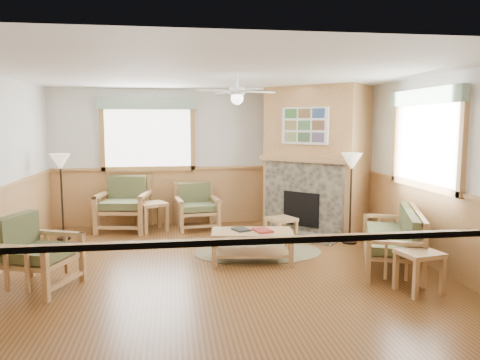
{
  "coord_description": "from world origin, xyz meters",
  "views": [
    {
      "loc": [
        -0.64,
        -6.43,
        2.03
      ],
      "look_at": [
        0.4,
        0.7,
        1.15
      ],
      "focal_mm": 35.0,
      "sensor_mm": 36.0,
      "label": 1
    }
  ],
  "objects": [
    {
      "name": "floor",
      "position": [
        0.0,
        0.0,
        -0.01
      ],
      "size": [
        6.0,
        6.0,
        0.01
      ],
      "primitive_type": "cube",
      "color": "brown",
      "rests_on": "ground"
    },
    {
      "name": "ceiling",
      "position": [
        0.0,
        0.0,
        2.7
      ],
      "size": [
        6.0,
        6.0,
        0.01
      ],
      "primitive_type": "cube",
      "color": "white",
      "rests_on": "floor"
    },
    {
      "name": "wall_back",
      "position": [
        0.0,
        3.0,
        1.35
      ],
      "size": [
        6.0,
        0.02,
        2.7
      ],
      "primitive_type": "cube",
      "color": "silver",
      "rests_on": "floor"
    },
    {
      "name": "wall_front",
      "position": [
        0.0,
        -3.0,
        1.35
      ],
      "size": [
        6.0,
        0.02,
        2.7
      ],
      "primitive_type": "cube",
      "color": "silver",
      "rests_on": "floor"
    },
    {
      "name": "wall_right",
      "position": [
        3.0,
        0.0,
        1.35
      ],
      "size": [
        0.02,
        6.0,
        2.7
      ],
      "primitive_type": "cube",
      "color": "silver",
      "rests_on": "floor"
    },
    {
      "name": "wainscot",
      "position": [
        0.0,
        0.0,
        0.55
      ],
      "size": [
        6.0,
        6.0,
        1.1
      ],
      "primitive_type": null,
      "color": "#B07E48",
      "rests_on": "floor"
    },
    {
      "name": "fireplace",
      "position": [
        2.05,
        2.05,
        1.35
      ],
      "size": [
        3.11,
        3.11,
        2.7
      ],
      "primitive_type": null,
      "rotation": [
        0.0,
        0.0,
        -0.79
      ],
      "color": "#B07E48",
      "rests_on": "floor"
    },
    {
      "name": "window_back",
      "position": [
        -1.1,
        2.96,
        2.53
      ],
      "size": [
        1.9,
        0.16,
        1.5
      ],
      "primitive_type": null,
      "color": "white",
      "rests_on": "wall_back"
    },
    {
      "name": "window_right",
      "position": [
        2.96,
        -0.2,
        2.53
      ],
      "size": [
        0.16,
        1.9,
        1.5
      ],
      "primitive_type": null,
      "color": "white",
      "rests_on": "wall_right"
    },
    {
      "name": "ceiling_fan",
      "position": [
        0.3,
        0.3,
        2.66
      ],
      "size": [
        1.59,
        1.59,
        0.36
      ],
      "primitive_type": null,
      "rotation": [
        0.0,
        0.0,
        0.35
      ],
      "color": "white",
      "rests_on": "ceiling"
    },
    {
      "name": "sofa",
      "position": [
        2.43,
        -0.3,
        0.41
      ],
      "size": [
        1.93,
        1.34,
        0.82
      ],
      "primitive_type": null,
      "rotation": [
        0.0,
        0.0,
        -1.95
      ],
      "color": "#A87E4E",
      "rests_on": "floor"
    },
    {
      "name": "armchair_back_left",
      "position": [
        -1.57,
        2.55,
        0.51
      ],
      "size": [
        1.05,
        1.05,
        1.02
      ],
      "primitive_type": null,
      "rotation": [
        0.0,
        0.0,
        -0.17
      ],
      "color": "#A87E4E",
      "rests_on": "floor"
    },
    {
      "name": "armchair_back_right",
      "position": [
        -0.18,
        2.47,
        0.43
      ],
      "size": [
        0.86,
        0.86,
        0.86
      ],
      "primitive_type": null,
      "rotation": [
        0.0,
        0.0,
        0.13
      ],
      "color": "#A87E4E",
      "rests_on": "floor"
    },
    {
      "name": "armchair_left",
      "position": [
        -2.29,
        -0.56,
        0.46
      ],
      "size": [
        1.06,
        1.06,
        0.92
      ],
      "primitive_type": null,
      "rotation": [
        0.0,
        0.0,
        1.19
      ],
      "color": "#A87E4E",
      "rests_on": "floor"
    },
    {
      "name": "coffee_table",
      "position": [
        0.49,
        0.13,
        0.23
      ],
      "size": [
        1.24,
        0.73,
        0.47
      ],
      "primitive_type": null,
      "rotation": [
        0.0,
        0.0,
        -0.13
      ],
      "color": "#A87E4E",
      "rests_on": "floor"
    },
    {
      "name": "end_table_chairs",
      "position": [
        -1.03,
        2.36,
        0.27
      ],
      "size": [
        0.64,
        0.63,
        0.55
      ],
      "primitive_type": null,
      "rotation": [
        0.0,
        0.0,
        0.41
      ],
      "color": "#A87E4E",
      "rests_on": "floor"
    },
    {
      "name": "end_table_sofa",
      "position": [
        2.27,
        -1.36,
        0.25
      ],
      "size": [
        0.53,
        0.51,
        0.51
      ],
      "primitive_type": null,
      "rotation": [
        0.0,
        0.0,
        0.18
      ],
      "color": "#A87E4E",
      "rests_on": "floor"
    },
    {
      "name": "footstool",
      "position": [
        1.25,
        1.45,
        0.19
      ],
      "size": [
        0.57,
        0.57,
        0.38
      ],
      "primitive_type": null,
      "rotation": [
        0.0,
        0.0,
        0.4
      ],
      "color": "#A87E4E",
      "rests_on": "floor"
    },
    {
      "name": "braided_rug",
      "position": [
        0.68,
        0.64,
        0.01
      ],
      "size": [
        2.07,
        2.07,
        0.01
      ],
      "primitive_type": "cylinder",
      "rotation": [
        0.0,
        0.0,
        -0.02
      ],
      "color": "brown",
      "rests_on": "floor"
    },
    {
      "name": "floor_lamp_left",
      "position": [
        -2.55,
        1.97,
        0.76
      ],
      "size": [
        0.39,
        0.39,
        1.51
      ],
      "primitive_type": null,
      "rotation": [
        0.0,
        0.0,
        -0.15
      ],
      "color": "black",
      "rests_on": "floor"
    },
    {
      "name": "floor_lamp_right",
      "position": [
        2.33,
        0.99,
        0.77
      ],
      "size": [
        0.42,
        0.42,
        1.54
      ],
      "primitive_type": null,
      "rotation": [
        0.0,
        0.0,
        0.2
      ],
      "color": "black",
      "rests_on": "floor"
    },
    {
      "name": "book_red",
      "position": [
        0.64,
        0.08,
        0.5
      ],
      "size": [
        0.28,
        0.34,
        0.03
      ],
      "primitive_type": "cube",
      "rotation": [
        0.0,
        0.0,
        0.23
      ],
      "color": "maroon",
      "rests_on": "coffee_table"
    },
    {
      "name": "book_dark",
      "position": [
        0.34,
        0.2,
        0.49
      ],
      "size": [
        0.29,
        0.32,
        0.02
      ],
      "primitive_type": "cube",
      "rotation": [
        0.0,
        0.0,
        0.38
      ],
      "color": "black",
      "rests_on": "coffee_table"
    }
  ]
}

